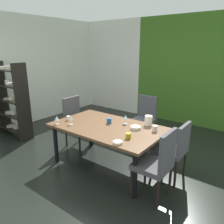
{
  "coord_description": "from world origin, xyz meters",
  "views": [
    {
      "loc": [
        2.36,
        -2.7,
        1.96
      ],
      "look_at": [
        0.11,
        0.27,
        0.85
      ],
      "focal_mm": 35.0,
      "sensor_mm": 36.0,
      "label": 1
    }
  ],
  "objects_px": {
    "cup_corner": "(128,136)",
    "cup_west": "(68,118)",
    "chair_right_far": "(174,148)",
    "cup_north": "(109,121)",
    "wine_glass_rear": "(71,118)",
    "cup_right": "(155,129)",
    "wine_glass_center": "(126,118)",
    "chair_right_near": "(158,162)",
    "dining_table": "(108,130)",
    "serving_bowl_left": "(118,143)",
    "pitcher_front": "(148,120)",
    "chair_left_far": "(76,119)",
    "display_shelf": "(11,100)",
    "serving_bowl_near_shelf": "(136,128)",
    "wine_glass_near_window": "(57,118)",
    "chair_head_far": "(144,116)"
  },
  "relations": [
    {
      "from": "chair_right_near",
      "to": "wine_glass_center",
      "type": "bearing_deg",
      "value": 57.65
    },
    {
      "from": "chair_right_far",
      "to": "chair_head_far",
      "type": "height_order",
      "value": "chair_head_far"
    },
    {
      "from": "display_shelf",
      "to": "pitcher_front",
      "type": "relative_size",
      "value": 10.28
    },
    {
      "from": "cup_right",
      "to": "pitcher_front",
      "type": "xyz_separation_m",
      "value": [
        -0.21,
        0.19,
        0.04
      ]
    },
    {
      "from": "cup_corner",
      "to": "cup_right",
      "type": "bearing_deg",
      "value": 69.15
    },
    {
      "from": "chair_right_far",
      "to": "wine_glass_center",
      "type": "xyz_separation_m",
      "value": [
        -0.87,
        -0.02,
        0.3
      ]
    },
    {
      "from": "dining_table",
      "to": "chair_head_far",
      "type": "relative_size",
      "value": 1.85
    },
    {
      "from": "cup_north",
      "to": "cup_west",
      "type": "height_order",
      "value": "cup_north"
    },
    {
      "from": "chair_left_far",
      "to": "pitcher_front",
      "type": "xyz_separation_m",
      "value": [
        1.55,
        0.16,
        0.25
      ]
    },
    {
      "from": "dining_table",
      "to": "wine_glass_rear",
      "type": "height_order",
      "value": "wine_glass_rear"
    },
    {
      "from": "cup_corner",
      "to": "cup_west",
      "type": "bearing_deg",
      "value": 178.52
    },
    {
      "from": "chair_right_near",
      "to": "wine_glass_center",
      "type": "relative_size",
      "value": 6.51
    },
    {
      "from": "chair_head_far",
      "to": "cup_corner",
      "type": "xyz_separation_m",
      "value": [
        0.57,
        -1.52,
        0.21
      ]
    },
    {
      "from": "wine_glass_near_window",
      "to": "cup_corner",
      "type": "bearing_deg",
      "value": 9.85
    },
    {
      "from": "display_shelf",
      "to": "wine_glass_center",
      "type": "bearing_deg",
      "value": 10.38
    },
    {
      "from": "wine_glass_center",
      "to": "serving_bowl_near_shelf",
      "type": "distance_m",
      "value": 0.3
    },
    {
      "from": "cup_north",
      "to": "cup_west",
      "type": "distance_m",
      "value": 0.74
    },
    {
      "from": "wine_glass_center",
      "to": "cup_corner",
      "type": "relative_size",
      "value": 1.99
    },
    {
      "from": "pitcher_front",
      "to": "cup_right",
      "type": "bearing_deg",
      "value": -42.02
    },
    {
      "from": "serving_bowl_near_shelf",
      "to": "pitcher_front",
      "type": "xyz_separation_m",
      "value": [
        0.07,
        0.28,
        0.06
      ]
    },
    {
      "from": "chair_right_near",
      "to": "cup_right",
      "type": "distance_m",
      "value": 0.66
    },
    {
      "from": "dining_table",
      "to": "serving_bowl_left",
      "type": "height_order",
      "value": "serving_bowl_left"
    },
    {
      "from": "serving_bowl_near_shelf",
      "to": "pitcher_front",
      "type": "bearing_deg",
      "value": 75.6
    },
    {
      "from": "serving_bowl_left",
      "to": "chair_head_far",
      "type": "bearing_deg",
      "value": 107.74
    },
    {
      "from": "chair_right_near",
      "to": "cup_west",
      "type": "xyz_separation_m",
      "value": [
        -1.78,
        0.1,
        0.21
      ]
    },
    {
      "from": "dining_table",
      "to": "cup_north",
      "type": "relative_size",
      "value": 20.7
    },
    {
      "from": "chair_right_far",
      "to": "wine_glass_rear",
      "type": "xyz_separation_m",
      "value": [
        -1.57,
        -0.59,
        0.31
      ]
    },
    {
      "from": "display_shelf",
      "to": "cup_corner",
      "type": "bearing_deg",
      "value": 0.21
    },
    {
      "from": "chair_right_near",
      "to": "cup_right",
      "type": "xyz_separation_m",
      "value": [
        -0.32,
        0.54,
        0.22
      ]
    },
    {
      "from": "cup_corner",
      "to": "serving_bowl_near_shelf",
      "type": "bearing_deg",
      "value": 105.83
    },
    {
      "from": "chair_right_far",
      "to": "cup_north",
      "type": "xyz_separation_m",
      "value": [
        -1.1,
        -0.16,
        0.24
      ]
    },
    {
      "from": "chair_right_far",
      "to": "display_shelf",
      "type": "distance_m",
      "value": 3.63
    },
    {
      "from": "dining_table",
      "to": "chair_right_far",
      "type": "relative_size",
      "value": 1.97
    },
    {
      "from": "serving_bowl_left",
      "to": "cup_west",
      "type": "relative_size",
      "value": 1.64
    },
    {
      "from": "dining_table",
      "to": "chair_right_near",
      "type": "height_order",
      "value": "chair_right_near"
    },
    {
      "from": "cup_right",
      "to": "cup_corner",
      "type": "distance_m",
      "value": 0.5
    },
    {
      "from": "wine_glass_near_window",
      "to": "chair_right_near",
      "type": "bearing_deg",
      "value": 4.97
    },
    {
      "from": "chair_left_far",
      "to": "cup_west",
      "type": "bearing_deg",
      "value": 33.64
    },
    {
      "from": "cup_right",
      "to": "display_shelf",
      "type": "bearing_deg",
      "value": -171.63
    },
    {
      "from": "chair_right_far",
      "to": "display_shelf",
      "type": "relative_size",
      "value": 0.55
    },
    {
      "from": "wine_glass_center",
      "to": "wine_glass_near_window",
      "type": "height_order",
      "value": "wine_glass_center"
    },
    {
      "from": "chair_right_far",
      "to": "cup_west",
      "type": "bearing_deg",
      "value": 104.82
    },
    {
      "from": "chair_head_far",
      "to": "wine_glass_near_window",
      "type": "height_order",
      "value": "chair_head_far"
    },
    {
      "from": "wine_glass_rear",
      "to": "chair_right_far",
      "type": "bearing_deg",
      "value": 20.61
    },
    {
      "from": "serving_bowl_near_shelf",
      "to": "cup_north",
      "type": "height_order",
      "value": "cup_north"
    },
    {
      "from": "chair_right_far",
      "to": "cup_west",
      "type": "xyz_separation_m",
      "value": [
        -1.77,
        -0.47,
        0.23
      ]
    },
    {
      "from": "serving_bowl_near_shelf",
      "to": "dining_table",
      "type": "bearing_deg",
      "value": -159.83
    },
    {
      "from": "display_shelf",
      "to": "cup_right",
      "type": "xyz_separation_m",
      "value": [
        3.26,
        0.48,
        -0.07
      ]
    },
    {
      "from": "serving_bowl_left",
      "to": "pitcher_front",
      "type": "distance_m",
      "value": 0.9
    },
    {
      "from": "chair_right_far",
      "to": "cup_corner",
      "type": "relative_size",
      "value": 12.06
    }
  ]
}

